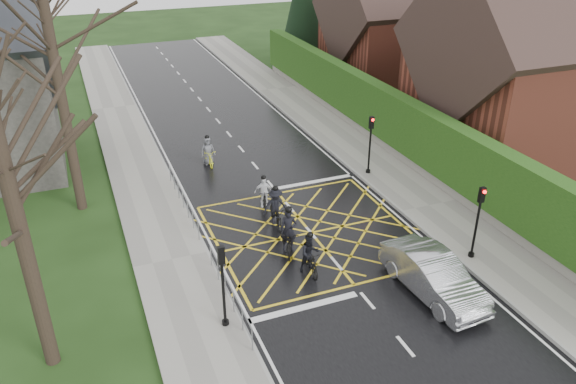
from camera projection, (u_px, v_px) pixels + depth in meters
ground at (311, 233)px, 24.15m from camera, size 120.00×120.00×0.00m
road at (311, 233)px, 24.15m from camera, size 9.00×80.00×0.01m
sidewalk_right at (429, 207)px, 26.09m from camera, size 3.00×80.00×0.15m
sidewalk_left at (172, 261)px, 22.15m from camera, size 3.00×80.00×0.15m
stone_wall at (394, 149)px, 31.50m from camera, size 0.50×38.00×0.70m
hedge at (397, 120)px, 30.70m from camera, size 0.90×38.00×2.80m
house_near at (533, 69)px, 30.15m from camera, size 11.80×9.80×11.30m
house_far at (395, 28)px, 41.88m from camera, size 9.80×8.80×10.30m
conifer at (304, 6)px, 46.88m from camera, size 4.60×4.60×10.00m
tree_front at (5, 172)px, 14.43m from camera, size 7.56×7.56×9.36m
tree_near at (50, 35)px, 22.53m from camera, size 9.24×9.24×11.44m
railing_south at (229, 289)px, 19.38m from camera, size 0.05×5.04×1.03m
railing_north at (183, 195)px, 25.57m from camera, size 0.05×6.04×1.03m
traffic_light_ne at (370, 146)px, 28.54m from camera, size 0.24×0.31×3.21m
traffic_light_se at (477, 223)px, 21.60m from camera, size 0.24×0.31×3.21m
traffic_light_sw at (223, 287)px, 18.00m from camera, size 0.24×0.31×3.21m
cyclist_rear at (289, 237)px, 22.65m from camera, size 1.42×2.19×2.01m
cyclist_back at (310, 257)px, 21.36m from camera, size 0.83×1.76×1.72m
cyclist_mid at (276, 210)px, 24.51m from camera, size 1.17×1.99×1.87m
cyclist_front at (264, 196)px, 25.95m from camera, size 0.94×1.68×1.62m
cyclist_lead at (208, 154)px, 30.26m from camera, size 0.76×1.73×1.68m
car at (433, 275)px, 20.10m from camera, size 1.91×4.73×1.53m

